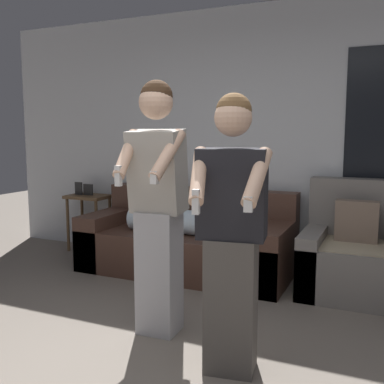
{
  "coord_description": "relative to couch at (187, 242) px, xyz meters",
  "views": [
    {
      "loc": [
        1.13,
        -1.78,
        1.41
      ],
      "look_at": [
        -0.01,
        0.78,
        1.04
      ],
      "focal_mm": 42.0,
      "sensor_mm": 36.0,
      "label": 1
    }
  ],
  "objects": [
    {
      "name": "person_left",
      "position": [
        0.41,
        -1.39,
        0.63
      ],
      "size": [
        0.43,
        0.48,
        1.76
      ],
      "color": "#B2B2B7",
      "rests_on": "ground_plane"
    },
    {
      "name": "armchair",
      "position": [
        1.61,
        0.04,
        0.03
      ],
      "size": [
        0.88,
        0.86,
        0.99
      ],
      "color": "slate",
      "rests_on": "ground_plane"
    },
    {
      "name": "side_table",
      "position": [
        -1.43,
        0.26,
        0.25
      ],
      "size": [
        0.49,
        0.36,
        0.82
      ],
      "color": "brown",
      "rests_on": "ground_plane"
    },
    {
      "name": "couch",
      "position": [
        0.0,
        0.0,
        0.0
      ],
      "size": [
        2.1,
        0.93,
        0.82
      ],
      "color": "#472D23",
      "rests_on": "ground_plane"
    },
    {
      "name": "wall_back",
      "position": [
        0.75,
        0.5,
        1.06
      ],
      "size": [
        6.6,
        0.07,
        2.7
      ],
      "color": "silver",
      "rests_on": "ground_plane"
    },
    {
      "name": "person_right",
      "position": [
        1.04,
        -1.67,
        0.54
      ],
      "size": [
        0.45,
        0.5,
        1.63
      ],
      "color": "#56514C",
      "rests_on": "ground_plane"
    }
  ]
}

